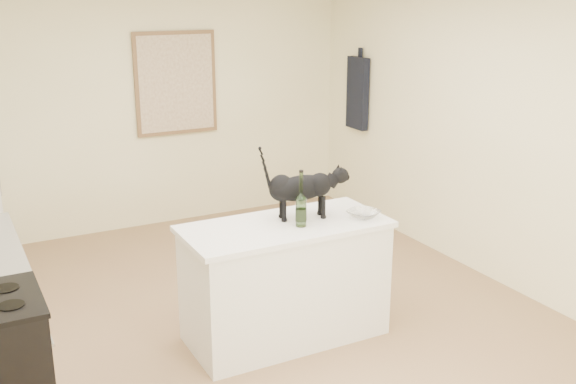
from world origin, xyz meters
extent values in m
plane|color=#93724E|center=(0.00, 0.00, 0.00)|extent=(5.50, 5.50, 0.00)
plane|color=#FFF7C5|center=(0.00, 2.75, 1.30)|extent=(4.50, 0.00, 4.50)
plane|color=#FFF7C5|center=(0.00, -2.75, 1.30)|extent=(4.50, 0.00, 4.50)
plane|color=#FFF7C5|center=(2.25, 0.00, 1.30)|extent=(0.00, 5.50, 5.50)
cube|color=white|center=(0.10, -0.20, 0.43)|extent=(1.44, 0.67, 0.86)
cube|color=white|center=(0.10, -0.20, 0.88)|extent=(1.50, 0.70, 0.04)
cube|color=brown|center=(0.30, 2.72, 1.55)|extent=(0.90, 0.03, 1.10)
cube|color=beige|center=(0.30, 2.70, 1.55)|extent=(0.82, 0.00, 1.02)
cube|color=black|center=(2.19, 2.05, 1.40)|extent=(0.08, 0.34, 0.80)
cylinder|color=#2C5622|center=(0.18, -0.30, 1.08)|extent=(0.08, 0.08, 0.36)
imported|color=white|center=(0.68, -0.35, 0.93)|extent=(0.29, 0.29, 0.06)
camera|label=1|loc=(-2.02, -4.28, 2.53)|focal=42.18mm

